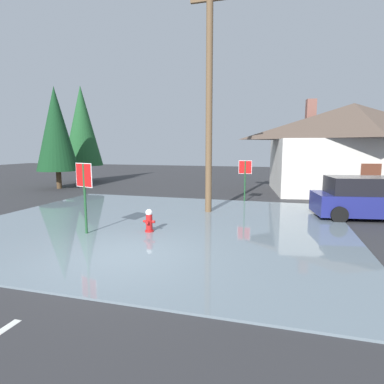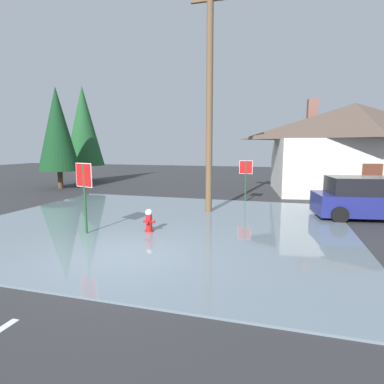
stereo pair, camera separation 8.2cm
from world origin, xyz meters
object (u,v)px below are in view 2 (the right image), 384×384
object	(u,v)px
fire_hydrant	(149,221)
pine_tree_tall_left	(57,129)
stop_sign_near	(84,184)
utility_pole	(209,99)
stop_sign_far	(246,173)
parked_car	(367,199)
pine_tree_mid_left	(83,126)
house	(353,147)

from	to	relation	value
fire_hydrant	pine_tree_tall_left	size ratio (longest dim) A/B	0.12
pine_tree_tall_left	stop_sign_near	bearing A→B (deg)	-48.03
fire_hydrant	utility_pole	bearing A→B (deg)	72.56
stop_sign_far	pine_tree_tall_left	xyz separation A→B (m)	(-13.05, 1.95, 2.53)
stop_sign_near	parked_car	size ratio (longest dim) A/B	0.54
stop_sign_near	pine_tree_tall_left	xyz separation A→B (m)	(-8.74, 9.72, 2.38)
stop_sign_far	fire_hydrant	bearing A→B (deg)	-108.94
pine_tree_tall_left	parked_car	bearing A→B (deg)	-14.17
parked_car	stop_sign_far	bearing A→B (deg)	152.73
stop_sign_near	pine_tree_mid_left	xyz separation A→B (m)	(-9.40, 13.64, 2.84)
stop_sign_far	house	xyz separation A→B (m)	(5.96, 5.11, 1.33)
parked_car	pine_tree_mid_left	xyz separation A→B (m)	(-18.83, 8.51, 3.73)
fire_hydrant	house	distance (m)	14.94
utility_pole	house	distance (m)	11.21
utility_pole	pine_tree_tall_left	xyz separation A→B (m)	(-11.83, 5.20, -0.77)
fire_hydrant	pine_tree_mid_left	size ratio (longest dim) A/B	0.11
utility_pole	stop_sign_far	world-z (taller)	utility_pole
stop_sign_far	pine_tree_mid_left	distance (m)	15.21
utility_pole	pine_tree_mid_left	xyz separation A→B (m)	(-12.49, 9.13, -0.31)
fire_hydrant	parked_car	xyz separation A→B (m)	(7.53, 4.38, 0.40)
stop_sign_far	pine_tree_mid_left	xyz separation A→B (m)	(-13.71, 5.87, 2.99)
stop_sign_far	utility_pole	bearing A→B (deg)	-110.64
house	parked_car	size ratio (longest dim) A/B	2.44
house	pine_tree_mid_left	distance (m)	19.76
fire_hydrant	stop_sign_far	world-z (taller)	stop_sign_far
pine_tree_mid_left	fire_hydrant	bearing A→B (deg)	-48.75
stop_sign_near	pine_tree_tall_left	size ratio (longest dim) A/B	0.34
house	pine_tree_mid_left	xyz separation A→B (m)	(-19.68, 0.76, 1.66)
stop_sign_near	fire_hydrant	xyz separation A→B (m)	(1.90, 0.75, -1.29)
fire_hydrant	pine_tree_tall_left	world-z (taller)	pine_tree_tall_left
stop_sign_far	pine_tree_mid_left	world-z (taller)	pine_tree_mid_left
fire_hydrant	utility_pole	size ratio (longest dim) A/B	0.09
utility_pole	house	world-z (taller)	utility_pole
stop_sign_near	utility_pole	distance (m)	6.31
parked_car	pine_tree_tall_left	xyz separation A→B (m)	(-18.17, 4.59, 3.27)
house	fire_hydrant	bearing A→B (deg)	-124.62
pine_tree_tall_left	pine_tree_mid_left	distance (m)	4.00
utility_pole	pine_tree_tall_left	size ratio (longest dim) A/B	1.35
parked_car	pine_tree_tall_left	bearing A→B (deg)	165.83
utility_pole	parked_car	distance (m)	7.55
stop_sign_near	stop_sign_far	distance (m)	8.89
stop_sign_far	parked_car	world-z (taller)	stop_sign_far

